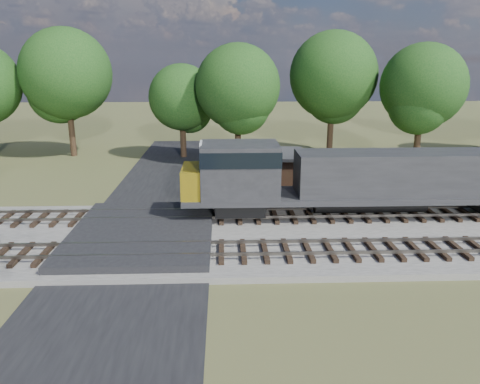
{
  "coord_description": "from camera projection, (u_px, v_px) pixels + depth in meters",
  "views": [
    {
      "loc": [
        4.13,
        -21.82,
        8.87
      ],
      "look_at": [
        4.99,
        2.0,
        2.07
      ],
      "focal_mm": 35.0,
      "sensor_mm": 36.0,
      "label": 1
    }
  ],
  "objects": [
    {
      "name": "track_far",
      "position": [
        206.0,
        216.0,
        26.14
      ],
      "size": [
        140.0,
        2.6,
        0.33
      ],
      "color": "black",
      "rests_on": "ballast_bed"
    },
    {
      "name": "road",
      "position": [
        141.0,
        243.0,
        23.25
      ],
      "size": [
        7.0,
        60.0,
        0.08
      ],
      "primitive_type": "cube",
      "color": "black",
      "rests_on": "ground"
    },
    {
      "name": "crossing_signal_far",
      "position": [
        225.0,
        177.0,
        29.53
      ],
      "size": [
        1.64,
        0.39,
        4.07
      ],
      "rotation": [
        0.0,
        0.0,
        3.0
      ],
      "color": "silver",
      "rests_on": "ground"
    },
    {
      "name": "ground",
      "position": [
        141.0,
        244.0,
        23.26
      ],
      "size": [
        160.0,
        160.0,
        0.0
      ],
      "primitive_type": "plane",
      "color": "#4F552D",
      "rests_on": "ground"
    },
    {
      "name": "equipment_shed",
      "position": [
        268.0,
        174.0,
        31.1
      ],
      "size": [
        4.98,
        4.98,
        2.99
      ],
      "rotation": [
        0.0,
        0.0,
        -0.15
      ],
      "color": "#4A2A1F",
      "rests_on": "ground"
    },
    {
      "name": "track_near",
      "position": [
        202.0,
        251.0,
        21.33
      ],
      "size": [
        140.0,
        2.6,
        0.33
      ],
      "color": "black",
      "rests_on": "ballast_bed"
    },
    {
      "name": "crossing_panel",
      "position": [
        143.0,
        234.0,
        23.65
      ],
      "size": [
        7.0,
        9.0,
        0.62
      ],
      "primitive_type": "cube",
      "color": "#262628",
      "rests_on": "ground"
    },
    {
      "name": "treeline",
      "position": [
        234.0,
        81.0,
        41.3
      ],
      "size": [
        82.07,
        12.72,
        11.98
      ],
      "color": "black",
      "rests_on": "ground"
    },
    {
      "name": "ballast_bed",
      "position": [
        338.0,
        235.0,
        24.05
      ],
      "size": [
        140.0,
        10.0,
        0.3
      ],
      "primitive_type": "cube",
      "color": "gray",
      "rests_on": "ground"
    }
  ]
}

